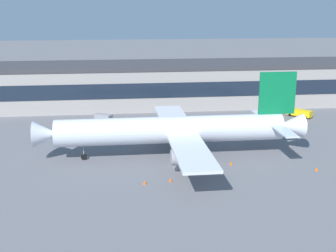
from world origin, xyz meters
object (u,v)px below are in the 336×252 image
airliner (175,130)px  belt_loader (300,113)px  traffic_cone_1 (317,169)px  traffic_cone_3 (170,180)px  follow_me_car (104,117)px  traffic_cone_0 (231,163)px  traffic_cone_2 (145,182)px

airliner → belt_loader: size_ratio=8.41×
traffic_cone_1 → traffic_cone_3: traffic_cone_1 is taller
airliner → belt_loader: airliner is taller
follow_me_car → traffic_cone_0: size_ratio=6.91×
traffic_cone_0 → traffic_cone_1: bearing=-18.6°
follow_me_car → traffic_cone_2: size_ratio=7.14×
airliner → traffic_cone_2: 15.96m
airliner → traffic_cone_2: size_ratio=78.79×
belt_loader → follow_me_car: 50.53m
traffic_cone_0 → traffic_cone_3: bearing=-150.7°
belt_loader → follow_me_car: size_ratio=1.31×
belt_loader → traffic_cone_3: size_ratio=9.74×
traffic_cone_0 → traffic_cone_2: bearing=-155.5°
follow_me_car → traffic_cone_1: follow_me_car is taller
airliner → traffic_cone_1: size_ratio=73.22×
traffic_cone_1 → traffic_cone_2: traffic_cone_1 is taller
traffic_cone_0 → traffic_cone_1: traffic_cone_1 is taller
traffic_cone_0 → traffic_cone_3: size_ratio=1.07×
airliner → follow_me_car: size_ratio=11.04×
airliner → follow_me_car: bearing=116.3°
belt_loader → traffic_cone_1: 40.27m
traffic_cone_0 → traffic_cone_1: size_ratio=0.96×
traffic_cone_3 → traffic_cone_0: bearing=29.3°
follow_me_car → traffic_cone_0: follow_me_car is taller
belt_loader → traffic_cone_2: (-43.17, -40.94, -0.82)m
belt_loader → traffic_cone_3: bearing=-134.0°
belt_loader → traffic_cone_0: bearing=-128.7°
traffic_cone_1 → traffic_cone_2: 30.74m
traffic_cone_0 → traffic_cone_2: traffic_cone_0 is taller
airliner → traffic_cone_1: (23.80, -10.87, -4.94)m
airliner → traffic_cone_0: bearing=-32.4°
traffic_cone_1 → traffic_cone_2: (-30.62, -2.68, -0.03)m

